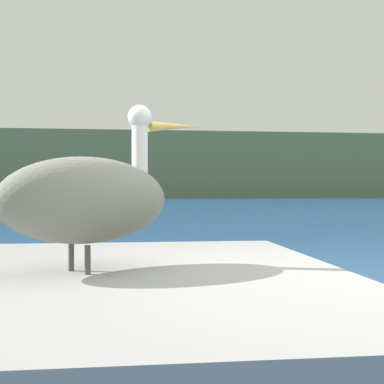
% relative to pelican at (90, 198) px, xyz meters
% --- Properties ---
extents(hillside_backdrop, '(140.00, 11.04, 9.86)m').
position_rel_pelican_xyz_m(hillside_backdrop, '(1.35, 78.11, 3.73)').
color(hillside_backdrop, '#6B7A51').
rests_on(hillside_backdrop, ground).
extents(pier_dock, '(2.71, 2.95, 0.82)m').
position_rel_pelican_xyz_m(pier_dock, '(-0.01, -0.01, -0.79)').
color(pier_dock, gray).
rests_on(pier_dock, ground).
extents(pelican, '(1.20, 0.99, 0.90)m').
position_rel_pelican_xyz_m(pelican, '(0.00, 0.00, 0.00)').
color(pelican, slate).
rests_on(pelican, pier_dock).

